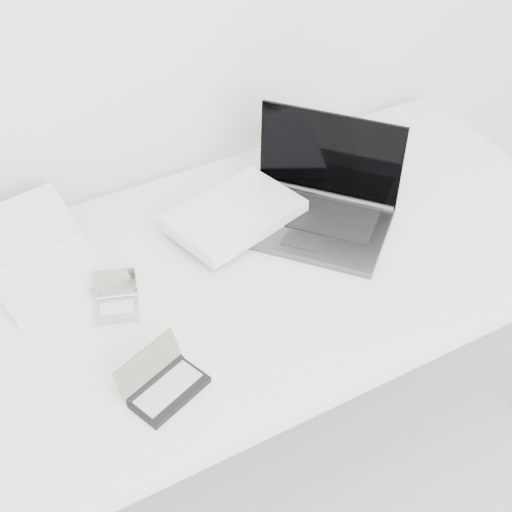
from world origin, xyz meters
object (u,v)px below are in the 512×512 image
desk (259,276)px  laptop_large (280,209)px  netbook_open_white (43,264)px  palmtop_charcoal (164,385)px

desk → laptop_large: bearing=41.6°
laptop_large → netbook_open_white: size_ratio=1.62×
laptop_large → netbook_open_white: (-0.55, 0.10, -0.02)m
laptop_large → palmtop_charcoal: 0.55m
desk → netbook_open_white: bearing=155.2°
desk → netbook_open_white: netbook_open_white is taller
laptop_large → netbook_open_white: laptop_large is taller
palmtop_charcoal → laptop_large: bearing=16.0°
netbook_open_white → laptop_large: bearing=-20.7°
desk → palmtop_charcoal: (-0.33, -0.23, 0.06)m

